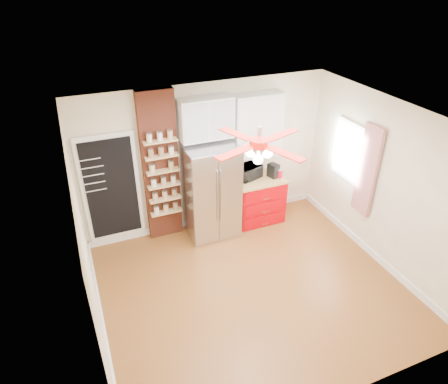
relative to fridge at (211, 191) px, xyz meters
name	(u,v)px	position (x,y,z in m)	size (l,w,h in m)	color
floor	(252,288)	(0.05, -1.63, -0.88)	(4.50, 4.50, 0.00)	brown
ceiling	(260,123)	(0.05, -1.63, 1.83)	(4.50, 4.50, 0.00)	white
wall_back	(206,158)	(0.05, 0.37, 0.48)	(4.50, 0.02, 2.70)	#FBF0CA
wall_front	(346,320)	(0.05, -3.63, 0.48)	(4.50, 0.02, 2.70)	#FBF0CA
wall_left	(87,255)	(-2.20, -1.63, 0.48)	(0.02, 4.00, 2.70)	#FBF0CA
wall_right	(385,185)	(2.30, -1.63, 0.48)	(0.02, 4.00, 2.70)	#FBF0CA
chalkboard	(111,189)	(-1.65, 0.33, 0.23)	(0.95, 0.05, 1.95)	white
brick_pillar	(161,168)	(-0.80, 0.29, 0.48)	(0.60, 0.16, 2.70)	brown
fridge	(211,191)	(0.00, 0.00, 0.00)	(0.90, 0.70, 1.75)	silver
upper_glass_cabinet	(206,118)	(0.00, 0.20, 1.27)	(0.90, 0.35, 0.70)	white
red_cabinet	(258,199)	(0.97, 0.05, -0.42)	(0.94, 0.64, 0.90)	#C50008
upper_shelf_unit	(257,126)	(0.97, 0.22, 1.00)	(0.90, 0.30, 1.15)	white
window	(349,151)	(2.28, -0.73, 0.68)	(0.04, 0.75, 1.05)	white
curtain	(367,171)	(2.23, -1.28, 0.57)	(0.06, 0.40, 1.55)	#B2171D
ceiling_fan	(259,144)	(0.05, -1.63, 1.55)	(1.40, 1.40, 0.44)	silver
toaster_oven	(249,172)	(0.80, 0.15, 0.15)	(0.45, 0.30, 0.25)	black
coffee_maker	(273,171)	(1.24, 0.02, 0.15)	(0.15, 0.20, 0.26)	black
canister_left	(280,174)	(1.34, -0.05, 0.10)	(0.11, 0.11, 0.15)	#B50A28
canister_right	(277,171)	(1.34, 0.05, 0.10)	(0.11, 0.11, 0.15)	#B02F09
pantry_jar_oats	(152,168)	(-0.97, 0.16, 0.56)	(0.10, 0.10, 0.12)	beige
pantry_jar_beans	(171,165)	(-0.66, 0.13, 0.57)	(0.09, 0.09, 0.14)	#977F4D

